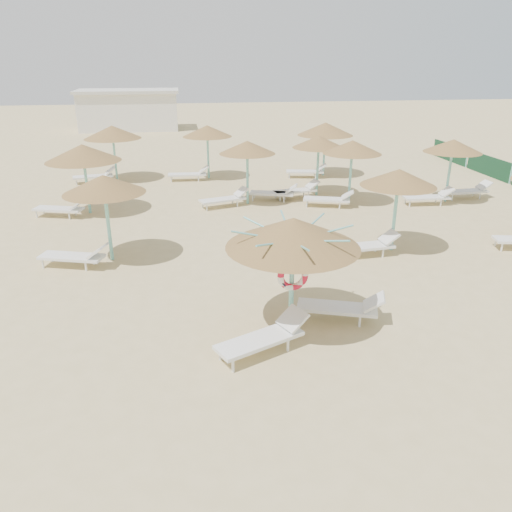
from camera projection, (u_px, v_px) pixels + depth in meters
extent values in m
plane|color=tan|center=(276.00, 329.00, 11.49)|extent=(120.00, 120.00, 0.00)
cylinder|color=#72C6C0|center=(292.00, 283.00, 11.19)|extent=(0.11, 0.11, 2.21)
cone|color=olive|center=(293.00, 233.00, 10.74)|extent=(2.95, 2.95, 0.66)
cylinder|color=#72C6C0|center=(293.00, 243.00, 10.83)|extent=(0.20, 0.20, 0.12)
cylinder|color=#72C6C0|center=(323.00, 233.00, 10.85)|extent=(1.33, 0.04, 0.34)
cylinder|color=#72C6C0|center=(309.00, 227.00, 11.27)|extent=(0.97, 0.97, 0.34)
cylinder|color=#72C6C0|center=(287.00, 225.00, 11.38)|extent=(0.04, 1.33, 0.34)
cylinder|color=#72C6C0|center=(267.00, 229.00, 11.13)|extent=(0.97, 0.97, 0.34)
cylinder|color=#72C6C0|center=(262.00, 236.00, 10.66)|extent=(1.33, 0.04, 0.34)
cylinder|color=#72C6C0|center=(275.00, 244.00, 10.25)|extent=(0.97, 0.97, 0.34)
cylinder|color=#72C6C0|center=(300.00, 246.00, 10.13)|extent=(0.04, 1.33, 0.34)
cylinder|color=#72C6C0|center=(321.00, 241.00, 10.38)|extent=(0.97, 0.97, 0.34)
torus|color=red|center=(293.00, 276.00, 11.01)|extent=(0.70, 0.15, 0.70)
cylinder|color=white|center=(233.00, 366.00, 9.88)|extent=(0.06, 0.06, 0.28)
cylinder|color=white|center=(220.00, 354.00, 10.27)|extent=(0.06, 0.06, 0.28)
cylinder|color=white|center=(288.00, 345.00, 10.59)|extent=(0.06, 0.06, 0.28)
cylinder|color=white|center=(274.00, 335.00, 10.98)|extent=(0.06, 0.06, 0.28)
cube|color=white|center=(260.00, 340.00, 10.43)|extent=(2.01, 1.39, 0.08)
cube|color=white|center=(292.00, 319.00, 10.78)|extent=(0.70, 0.76, 0.37)
cylinder|color=white|center=(302.00, 316.00, 11.77)|extent=(0.06, 0.06, 0.28)
cylinder|color=white|center=(304.00, 307.00, 12.22)|extent=(0.06, 0.06, 0.28)
cylinder|color=white|center=(360.00, 321.00, 11.54)|extent=(0.06, 0.06, 0.28)
cylinder|color=white|center=(360.00, 311.00, 11.99)|extent=(0.06, 0.06, 0.28)
cube|color=white|center=(337.00, 308.00, 11.79)|extent=(1.97, 1.19, 0.08)
cube|color=white|center=(374.00, 302.00, 11.56)|extent=(0.65, 0.72, 0.36)
cylinder|color=#72C6C0|center=(108.00, 224.00, 14.99)|extent=(0.11, 0.11, 2.30)
cone|color=olive|center=(104.00, 184.00, 14.53)|extent=(2.40, 2.40, 0.54)
cylinder|color=#72C6C0|center=(105.00, 192.00, 14.62)|extent=(0.20, 0.20, 0.12)
cylinder|color=white|center=(43.00, 264.00, 14.73)|extent=(0.06, 0.06, 0.28)
cylinder|color=white|center=(52.00, 258.00, 15.19)|extent=(0.06, 0.06, 0.28)
cylinder|color=white|center=(86.00, 267.00, 14.54)|extent=(0.06, 0.06, 0.28)
cylinder|color=white|center=(94.00, 260.00, 15.00)|extent=(0.06, 0.06, 0.28)
cube|color=white|center=(72.00, 257.00, 14.78)|extent=(2.00, 1.16, 0.08)
cube|color=white|center=(98.00, 251.00, 14.57)|extent=(0.64, 0.72, 0.36)
cylinder|color=#72C6C0|center=(87.00, 185.00, 19.60)|extent=(0.11, 0.11, 2.30)
cone|color=olive|center=(83.00, 153.00, 19.14)|extent=(2.88, 2.88, 0.65)
cylinder|color=#72C6C0|center=(83.00, 159.00, 19.23)|extent=(0.20, 0.20, 0.12)
cylinder|color=white|center=(37.00, 214.00, 19.33)|extent=(0.06, 0.06, 0.28)
cylinder|color=white|center=(44.00, 211.00, 19.79)|extent=(0.06, 0.06, 0.28)
cylinder|color=white|center=(69.00, 216.00, 19.15)|extent=(0.06, 0.06, 0.28)
cylinder|color=white|center=(76.00, 212.00, 19.61)|extent=(0.06, 0.06, 0.28)
cube|color=white|center=(59.00, 209.00, 19.39)|extent=(2.00, 1.15, 0.08)
cube|color=white|center=(78.00, 204.00, 19.19)|extent=(0.64, 0.72, 0.36)
cylinder|color=#72C6C0|center=(115.00, 157.00, 24.85)|extent=(0.11, 0.11, 2.30)
cone|color=olive|center=(112.00, 132.00, 24.39)|extent=(2.78, 2.78, 0.62)
cylinder|color=#72C6C0|center=(113.00, 137.00, 24.48)|extent=(0.20, 0.20, 0.12)
cylinder|color=white|center=(76.00, 182.00, 24.24)|extent=(0.06, 0.06, 0.28)
cylinder|color=white|center=(76.00, 180.00, 24.68)|extent=(0.06, 0.06, 0.28)
cylinder|color=white|center=(105.00, 180.00, 24.66)|extent=(0.06, 0.06, 0.28)
cylinder|color=white|center=(105.00, 178.00, 25.10)|extent=(0.06, 0.06, 0.28)
cube|color=white|center=(93.00, 176.00, 24.64)|extent=(1.98, 0.97, 0.08)
cube|color=white|center=(110.00, 170.00, 24.81)|extent=(0.59, 0.68, 0.36)
cylinder|color=#72C6C0|center=(247.00, 177.00, 20.87)|extent=(0.11, 0.11, 2.30)
cone|color=olive|center=(247.00, 147.00, 20.41)|extent=(2.32, 2.32, 0.52)
cylinder|color=#72C6C0|center=(247.00, 153.00, 20.50)|extent=(0.20, 0.20, 0.12)
cylinder|color=white|center=(207.00, 208.00, 20.20)|extent=(0.06, 0.06, 0.28)
cylinder|color=white|center=(203.00, 205.00, 20.61)|extent=(0.06, 0.06, 0.28)
cylinder|color=white|center=(237.00, 204.00, 20.74)|extent=(0.06, 0.06, 0.28)
cylinder|color=white|center=(232.00, 201.00, 21.16)|extent=(0.06, 0.06, 0.28)
cube|color=white|center=(223.00, 200.00, 20.66)|extent=(2.00, 1.15, 0.08)
cube|color=white|center=(241.00, 192.00, 20.91)|extent=(0.64, 0.72, 0.36)
cylinder|color=white|center=(253.00, 198.00, 21.56)|extent=(0.06, 0.06, 0.28)
cylinder|color=white|center=(254.00, 195.00, 22.02)|extent=(0.06, 0.06, 0.28)
cylinder|color=white|center=(284.00, 199.00, 21.37)|extent=(0.06, 0.06, 0.28)
cylinder|color=white|center=(285.00, 196.00, 21.83)|extent=(0.06, 0.06, 0.28)
cube|color=white|center=(272.00, 193.00, 21.61)|extent=(2.00, 1.15, 0.08)
cube|color=white|center=(291.00, 189.00, 21.40)|extent=(0.64, 0.72, 0.36)
cylinder|color=#72C6C0|center=(208.00, 156.00, 25.28)|extent=(0.11, 0.11, 2.30)
cone|color=olive|center=(207.00, 131.00, 24.82)|extent=(2.46, 2.46, 0.55)
cylinder|color=#72C6C0|center=(207.00, 136.00, 24.90)|extent=(0.20, 0.20, 0.12)
cylinder|color=white|center=(171.00, 179.00, 24.82)|extent=(0.06, 0.06, 0.28)
cylinder|color=white|center=(172.00, 177.00, 25.28)|extent=(0.06, 0.06, 0.28)
cylinder|color=white|center=(198.00, 179.00, 24.96)|extent=(0.06, 0.06, 0.28)
cylinder|color=white|center=(198.00, 176.00, 25.42)|extent=(0.06, 0.06, 0.28)
cube|color=white|center=(187.00, 174.00, 25.06)|extent=(1.92, 0.69, 0.08)
cube|color=white|center=(204.00, 169.00, 25.06)|extent=(0.51, 0.62, 0.36)
cylinder|color=#72C6C0|center=(395.00, 216.00, 15.78)|extent=(0.11, 0.11, 2.30)
cone|color=olive|center=(399.00, 177.00, 15.32)|extent=(2.34, 2.34, 0.53)
cylinder|color=#72C6C0|center=(398.00, 185.00, 15.41)|extent=(0.20, 0.20, 0.12)
cylinder|color=white|center=(343.00, 257.00, 15.23)|extent=(0.06, 0.06, 0.28)
cylinder|color=white|center=(336.00, 251.00, 15.68)|extent=(0.06, 0.06, 0.28)
cylinder|color=white|center=(383.00, 253.00, 15.53)|extent=(0.06, 0.06, 0.28)
cylinder|color=white|center=(376.00, 248.00, 15.98)|extent=(0.06, 0.06, 0.28)
cube|color=white|center=(364.00, 246.00, 15.57)|extent=(1.95, 0.79, 0.08)
cube|color=white|center=(389.00, 237.00, 15.67)|extent=(0.54, 0.64, 0.36)
cylinder|color=#72C6C0|center=(350.00, 177.00, 20.91)|extent=(0.11, 0.11, 2.30)
cone|color=olive|center=(352.00, 147.00, 20.45)|extent=(2.42, 2.42, 0.54)
cylinder|color=#72C6C0|center=(352.00, 153.00, 20.54)|extent=(0.20, 0.20, 0.12)
cylinder|color=white|center=(307.00, 204.00, 20.65)|extent=(0.06, 0.06, 0.28)
cylinder|color=white|center=(307.00, 201.00, 21.11)|extent=(0.06, 0.06, 0.28)
cylinder|color=white|center=(340.00, 206.00, 20.46)|extent=(0.06, 0.06, 0.28)
cylinder|color=white|center=(340.00, 202.00, 20.92)|extent=(0.06, 0.06, 0.28)
cube|color=white|center=(327.00, 199.00, 20.70)|extent=(2.00, 1.17, 0.08)
cube|color=white|center=(348.00, 194.00, 20.49)|extent=(0.64, 0.72, 0.36)
cylinder|color=#72C6C0|center=(324.00, 153.00, 25.90)|extent=(0.11, 0.11, 2.30)
cone|color=olive|center=(325.00, 129.00, 25.43)|extent=(2.85, 2.85, 0.64)
cylinder|color=#72C6C0|center=(325.00, 134.00, 25.52)|extent=(0.20, 0.20, 0.12)
cylinder|color=white|center=(289.00, 176.00, 25.56)|extent=(0.06, 0.06, 0.28)
cylinder|color=white|center=(289.00, 174.00, 26.02)|extent=(0.06, 0.06, 0.28)
cylinder|color=white|center=(316.00, 176.00, 25.50)|extent=(0.06, 0.06, 0.28)
cylinder|color=white|center=(315.00, 174.00, 25.96)|extent=(0.06, 0.06, 0.28)
cube|color=white|center=(305.00, 171.00, 25.69)|extent=(1.99, 0.99, 0.08)
cube|color=white|center=(322.00, 167.00, 25.56)|extent=(0.60, 0.68, 0.36)
cylinder|color=white|center=(502.00, 247.00, 16.00)|extent=(0.06, 0.06, 0.28)
cylinder|color=white|center=(496.00, 242.00, 16.47)|extent=(0.06, 0.06, 0.28)
cylinder|color=#72C6C0|center=(449.00, 175.00, 21.18)|extent=(0.11, 0.11, 2.30)
cone|color=olive|center=(453.00, 146.00, 20.72)|extent=(2.38, 2.38, 0.53)
cylinder|color=#72C6C0|center=(452.00, 151.00, 20.81)|extent=(0.20, 0.20, 0.12)
cylinder|color=white|center=(410.00, 204.00, 20.73)|extent=(0.06, 0.06, 0.28)
cylinder|color=white|center=(405.00, 200.00, 21.20)|extent=(0.06, 0.06, 0.28)
cylinder|color=white|center=(441.00, 203.00, 20.85)|extent=(0.06, 0.06, 0.28)
cylinder|color=white|center=(436.00, 200.00, 21.32)|extent=(0.06, 0.06, 0.28)
cube|color=white|center=(426.00, 197.00, 20.97)|extent=(1.93, 0.72, 0.08)
cube|color=white|center=(447.00, 191.00, 20.95)|extent=(0.52, 0.63, 0.36)
cylinder|color=white|center=(452.00, 198.00, 21.61)|extent=(0.06, 0.06, 0.28)
cylinder|color=white|center=(446.00, 195.00, 22.06)|extent=(0.06, 0.06, 0.28)
cylinder|color=white|center=(480.00, 196.00, 21.86)|extent=(0.06, 0.06, 0.28)
cylinder|color=white|center=(473.00, 193.00, 22.32)|extent=(0.06, 0.06, 0.28)
cube|color=white|center=(466.00, 191.00, 21.92)|extent=(1.93, 0.72, 0.08)
cube|color=white|center=(484.00, 185.00, 21.99)|extent=(0.52, 0.63, 0.36)
cylinder|color=#72C6C0|center=(317.00, 170.00, 22.19)|extent=(0.11, 0.11, 2.30)
cone|color=olive|center=(319.00, 142.00, 21.73)|extent=(2.30, 2.30, 0.52)
cylinder|color=#72C6C0|center=(319.00, 147.00, 21.82)|extent=(0.20, 0.20, 0.12)
cylinder|color=white|center=(280.00, 198.00, 21.59)|extent=(0.06, 0.06, 0.28)
cylinder|color=white|center=(276.00, 195.00, 22.03)|extent=(0.06, 0.06, 0.28)
cylinder|color=white|center=(308.00, 195.00, 22.00)|extent=(0.06, 0.06, 0.28)
cylinder|color=white|center=(304.00, 193.00, 22.43)|extent=(0.06, 0.06, 0.28)
cube|color=white|center=(295.00, 191.00, 21.98)|extent=(1.98, 0.95, 0.08)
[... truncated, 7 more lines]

